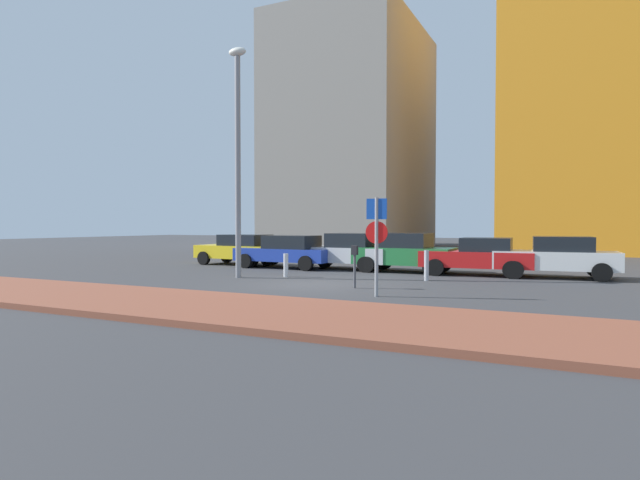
% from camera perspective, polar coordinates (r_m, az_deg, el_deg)
% --- Properties ---
extents(ground_plane, '(120.00, 120.00, 0.00)m').
position_cam_1_polar(ground_plane, '(16.90, -0.44, -4.85)').
color(ground_plane, '#38383A').
extents(sidewalk_brick, '(40.00, 3.74, 0.14)m').
position_cam_1_polar(sidewalk_brick, '(12.14, -12.44, -7.16)').
color(sidewalk_brick, brown).
rests_on(sidewalk_brick, ground).
extents(parked_car_yellow, '(4.28, 2.13, 1.45)m').
position_cam_1_polar(parked_car_yellow, '(25.16, -8.72, -0.97)').
color(parked_car_yellow, gold).
rests_on(parked_car_yellow, ground).
extents(parked_car_blue, '(4.54, 2.04, 1.45)m').
position_cam_1_polar(parked_car_blue, '(23.04, -3.62, -1.23)').
color(parked_car_blue, '#1E389E').
rests_on(parked_car_blue, ground).
extents(parked_car_silver, '(4.30, 2.25, 1.56)m').
position_cam_1_polar(parked_car_silver, '(22.37, 3.02, -1.22)').
color(parked_car_silver, '#B7BABF').
rests_on(parked_car_silver, ground).
extents(parked_car_green, '(3.95, 2.07, 1.58)m').
position_cam_1_polar(parked_car_green, '(21.43, 9.25, -1.32)').
color(parked_car_green, '#237238').
rests_on(parked_car_green, ground).
extents(parked_car_red, '(4.18, 2.15, 1.43)m').
position_cam_1_polar(parked_car_red, '(20.67, 16.99, -1.68)').
color(parked_car_red, red).
rests_on(parked_car_red, ground).
extents(parked_car_white, '(4.30, 2.17, 1.50)m').
position_cam_1_polar(parked_car_white, '(20.58, 24.44, -1.67)').
color(parked_car_white, white).
rests_on(parked_car_white, ground).
extents(parking_sign_post, '(0.60, 0.10, 2.65)m').
position_cam_1_polar(parking_sign_post, '(13.97, 6.21, 0.59)').
color(parking_sign_post, gray).
rests_on(parking_sign_post, ground).
extents(parking_meter, '(0.18, 0.14, 1.29)m').
position_cam_1_polar(parking_meter, '(15.82, 3.81, -2.24)').
color(parking_meter, '#4C4C51').
rests_on(parking_meter, ground).
extents(street_lamp, '(0.70, 0.36, 8.27)m').
position_cam_1_polar(street_lamp, '(19.28, -8.98, 10.18)').
color(street_lamp, gray).
rests_on(street_lamp, ground).
extents(traffic_bollard_near, '(0.16, 0.16, 1.05)m').
position_cam_1_polar(traffic_bollard_near, '(18.27, 11.57, -2.74)').
color(traffic_bollard_near, '#B7B7BC').
rests_on(traffic_bollard_near, ground).
extents(traffic_bollard_mid, '(0.18, 0.18, 0.86)m').
position_cam_1_polar(traffic_bollard_mid, '(19.22, -3.76, -2.77)').
color(traffic_bollard_mid, '#B7B7BC').
rests_on(traffic_bollard_mid, ground).
extents(building_colorful_midrise, '(15.05, 14.55, 30.95)m').
position_cam_1_polar(building_colorful_midrise, '(44.72, 30.16, 19.11)').
color(building_colorful_midrise, orange).
rests_on(building_colorful_midrise, ground).
extents(building_under_construction, '(10.93, 14.61, 18.92)m').
position_cam_1_polar(building_under_construction, '(46.21, 3.68, 11.08)').
color(building_under_construction, gray).
rests_on(building_under_construction, ground).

